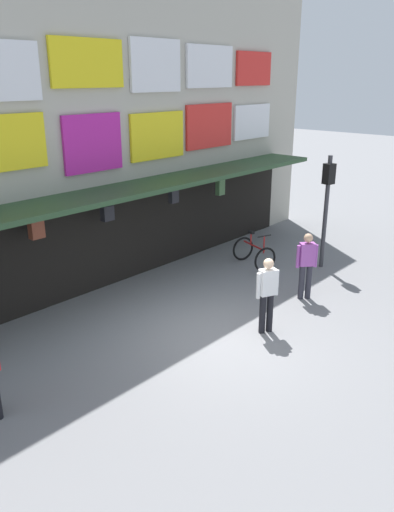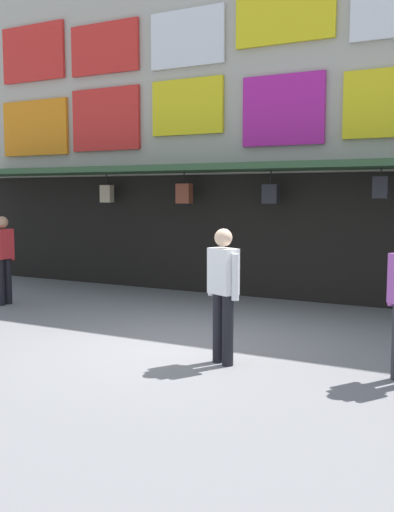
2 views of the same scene
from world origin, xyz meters
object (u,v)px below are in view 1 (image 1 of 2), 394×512
(traffic_light_far, at_px, (327,194))
(pedestrian_in_yellow, at_px, (306,262))
(bicycle_parked, at_px, (254,253))
(pedestrian_in_black, at_px, (267,291))

(traffic_light_far, relative_size, pedestrian_in_yellow, 1.90)
(traffic_light_far, xyz_separation_m, bicycle_parked, (-1.28, 1.48, -1.75))
(traffic_light_far, distance_m, bicycle_parked, 2.62)
(bicycle_parked, relative_size, pedestrian_in_yellow, 0.79)
(bicycle_parked, xyz_separation_m, pedestrian_in_yellow, (-1.02, -2.29, 0.55))
(bicycle_parked, distance_m, pedestrian_in_black, 4.07)
(pedestrian_in_black, xyz_separation_m, pedestrian_in_yellow, (2.08, 0.29, 0.00))
(traffic_light_far, bearing_deg, pedestrian_in_yellow, -160.53)
(bicycle_parked, relative_size, pedestrian_in_black, 0.79)
(pedestrian_in_black, height_order, pedestrian_in_yellow, same)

